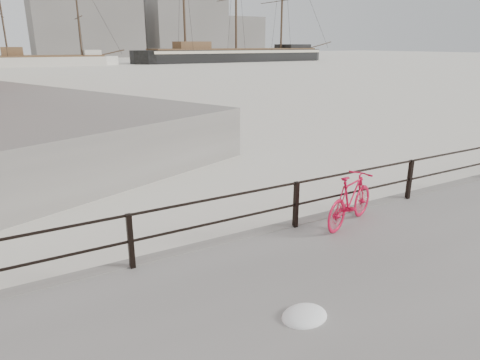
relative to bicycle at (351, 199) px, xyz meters
name	(u,v)px	position (x,y,z in m)	size (l,w,h in m)	color
ground	(401,209)	(2.42, 0.62, -0.92)	(400.00, 400.00, 0.00)	white
guardrail	(409,180)	(2.42, 0.47, -0.07)	(28.00, 0.10, 1.00)	black
bicycle	(351,199)	(0.00, 0.00, 0.00)	(1.88, 0.28, 1.14)	red
barque_black	(236,62)	(45.08, 85.28, -0.92)	(56.73, 18.57, 32.33)	black
schooner_mid	(48,66)	(3.77, 85.27, -0.92)	(28.38, 12.01, 20.46)	beige
industrial_west	(86,27)	(22.42, 140.62, 8.08)	(32.00, 18.00, 18.00)	gray
industrial_mid	(184,21)	(57.42, 145.62, 11.08)	(26.00, 20.00, 24.00)	gray
industrial_east	(233,36)	(80.42, 150.62, 6.08)	(20.00, 16.00, 14.00)	gray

